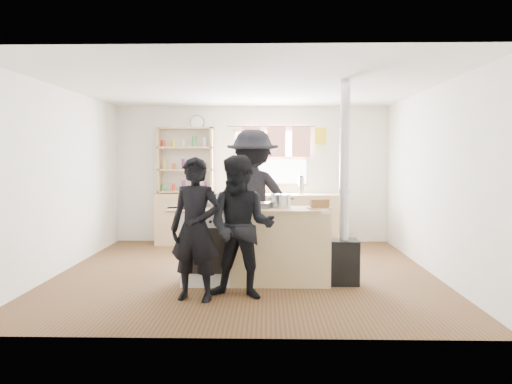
% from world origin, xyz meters
% --- Properties ---
extents(ground, '(5.00, 5.00, 0.01)m').
position_xyz_m(ground, '(0.00, 0.00, -0.01)').
color(ground, brown).
rests_on(ground, ground).
extents(back_counter, '(3.40, 0.55, 0.90)m').
position_xyz_m(back_counter, '(0.00, 2.22, 0.45)').
color(back_counter, tan).
rests_on(back_counter, ground).
extents(shelving_unit, '(1.00, 0.28, 1.20)m').
position_xyz_m(shelving_unit, '(-1.20, 2.34, 1.51)').
color(shelving_unit, tan).
rests_on(shelving_unit, back_counter).
extents(thermos, '(0.10, 0.10, 0.31)m').
position_xyz_m(thermos, '(0.89, 2.22, 1.06)').
color(thermos, silver).
rests_on(thermos, back_counter).
extents(cooking_island, '(1.97, 0.64, 0.93)m').
position_xyz_m(cooking_island, '(0.14, -0.55, 0.47)').
color(cooking_island, white).
rests_on(cooking_island, ground).
extents(skillet_greens, '(0.34, 0.34, 0.05)m').
position_xyz_m(skillet_greens, '(-0.63, -0.63, 0.96)').
color(skillet_greens, black).
rests_on(skillet_greens, cooking_island).
extents(roast_tray, '(0.40, 0.33, 0.07)m').
position_xyz_m(roast_tray, '(0.14, -0.57, 0.97)').
color(roast_tray, silver).
rests_on(roast_tray, cooking_island).
extents(stockpot_stove, '(0.25, 0.25, 0.20)m').
position_xyz_m(stockpot_stove, '(-0.39, -0.40, 1.02)').
color(stockpot_stove, silver).
rests_on(stockpot_stove, cooking_island).
extents(stockpot_counter, '(0.26, 0.26, 0.19)m').
position_xyz_m(stockpot_counter, '(0.46, -0.49, 1.02)').
color(stockpot_counter, '#B6B6B9').
rests_on(stockpot_counter, cooking_island).
extents(bread_board, '(0.30, 0.23, 0.12)m').
position_xyz_m(bread_board, '(0.93, -0.62, 0.98)').
color(bread_board, tan).
rests_on(bread_board, cooking_island).
extents(flue_heater, '(0.35, 0.35, 2.50)m').
position_xyz_m(flue_heater, '(1.23, -0.59, 0.64)').
color(flue_heater, black).
rests_on(flue_heater, ground).
extents(person_near_left, '(0.64, 0.50, 1.56)m').
position_xyz_m(person_near_left, '(-0.49, -1.34, 0.78)').
color(person_near_left, black).
rests_on(person_near_left, ground).
extents(person_near_right, '(0.87, 0.74, 1.59)m').
position_xyz_m(person_near_right, '(0.01, -1.26, 0.79)').
color(person_near_right, black).
rests_on(person_near_right, ground).
extents(person_far, '(1.26, 0.73, 1.95)m').
position_xyz_m(person_far, '(0.08, 0.40, 0.98)').
color(person_far, black).
rests_on(person_far, ground).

